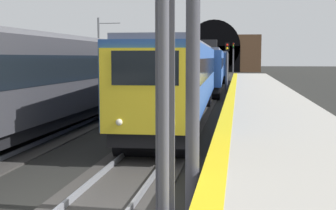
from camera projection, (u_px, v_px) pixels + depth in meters
The scene contains 8 objects.
platform_right_edge_strip at pixel (212, 182), 8.27m from camera, with size 112.00×0.50×0.01m, color yellow.
train_main_approaching at pixel (208, 67), 43.26m from camera, with size 61.73×3.30×4.86m.
train_adjacent_platform at pixel (138, 68), 36.90m from camera, with size 58.02×3.12×5.05m.
railway_signal_near at pixel (164, 47), 6.46m from camera, with size 0.39×0.38×5.63m.
railway_signal_mid at pixel (227, 64), 40.83m from camera, with size 0.39×0.38×4.51m.
railway_signal_far at pixel (233, 55), 83.92m from camera, with size 0.39×0.38×5.89m.
tunnel_portal at pixel (214, 53), 100.64m from camera, with size 2.45×20.16×11.29m.
catenary_mast_near at pixel (99, 51), 49.49m from camera, with size 0.22×2.49×7.43m.
Camera 1 is at (-8.11, -2.90, 3.25)m, focal length 49.33 mm.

